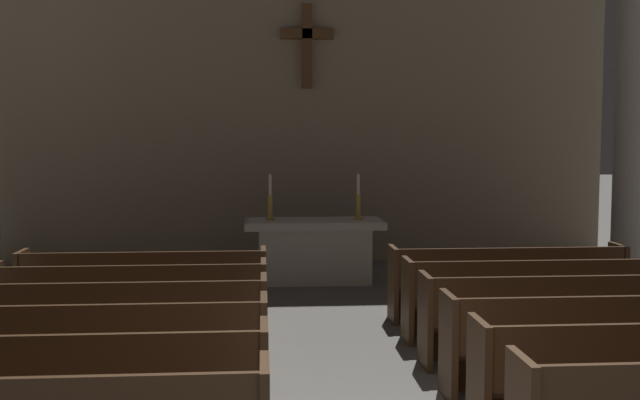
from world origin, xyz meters
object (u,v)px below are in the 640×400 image
object	(u,v)px
pew_left_row_6	(144,288)
pew_right_row_5	(534,298)
pew_left_row_5	(131,305)
pew_left_row_3	(92,354)
pew_right_row_4	(567,318)
column_right_second	(636,78)
candlestick_right	(358,205)
altar	(314,249)
pew_left_row_2	(63,392)
pew_right_row_6	(507,282)
candlestick_left	(270,205)
pew_right_row_3	(609,343)
pew_left_row_4	(114,326)

from	to	relation	value
pew_left_row_6	pew_right_row_5	size ratio (longest dim) A/B	1.00
pew_right_row_5	pew_left_row_5	bearing A→B (deg)	180.00
pew_left_row_3	pew_right_row_4	distance (m)	4.66
pew_left_row_6	pew_right_row_4	xyz separation A→B (m)	(4.56, -1.91, 0.00)
column_right_second	pew_left_row_6	bearing A→B (deg)	-161.74
pew_right_row_4	candlestick_right	xyz separation A→B (m)	(-1.58, 4.57, 0.77)
pew_right_row_4	altar	distance (m)	5.10
pew_left_row_2	pew_right_row_6	xyz separation A→B (m)	(4.56, 3.83, 0.00)
pew_right_row_6	pew_left_row_3	bearing A→B (deg)	-147.80
pew_right_row_4	pew_right_row_6	size ratio (longest dim) A/B	1.00
pew_right_row_5	candlestick_left	distance (m)	4.74
pew_left_row_6	pew_right_row_3	distance (m)	5.39
pew_right_row_5	altar	world-z (taller)	altar
pew_left_row_2	pew_right_row_4	world-z (taller)	same
candlestick_left	candlestick_right	size ratio (longest dim) A/B	1.00
pew_left_row_4	pew_right_row_3	xyz separation A→B (m)	(4.56, -0.96, 0.00)
pew_left_row_4	pew_right_row_3	distance (m)	4.66
pew_right_row_3	candlestick_right	xyz separation A→B (m)	(-1.58, 5.52, 0.77)
pew_right_row_3	candlestick_left	bearing A→B (deg)	118.34
pew_right_row_4	pew_right_row_6	world-z (taller)	same
pew_left_row_2	pew_left_row_4	xyz separation A→B (m)	(0.00, 1.91, 0.00)
pew_left_row_2	column_right_second	world-z (taller)	column_right_second
pew_left_row_3	candlestick_right	bearing A→B (deg)	61.66
pew_left_row_4	pew_left_row_5	size ratio (longest dim) A/B	1.00
pew_left_row_3	candlestick_left	xyz separation A→B (m)	(1.58, 5.52, 0.77)
altar	pew_right_row_5	bearing A→B (deg)	-57.73
pew_left_row_6	candlestick_right	world-z (taller)	candlestick_right
pew_right_row_5	candlestick_right	size ratio (longest dim) A/B	4.15
pew_left_row_6	pew_right_row_6	xyz separation A→B (m)	(4.56, 0.00, 0.00)
pew_left_row_2	altar	xyz separation A→B (m)	(2.28, 6.48, 0.06)
candlestick_left	pew_left_row_6	bearing A→B (deg)	-120.76
pew_right_row_6	candlestick_left	xyz separation A→B (m)	(-2.98, 2.65, 0.77)
pew_left_row_5	pew_left_row_6	xyz separation A→B (m)	(0.00, 0.96, 0.00)
pew_left_row_5	candlestick_right	world-z (taller)	candlestick_right
pew_left_row_6	candlestick_left	size ratio (longest dim) A/B	4.15
pew_right_row_3	pew_right_row_6	xyz separation A→B (m)	(0.00, 2.87, 0.00)
pew_right_row_4	candlestick_right	size ratio (longest dim) A/B	4.15
pew_left_row_3	pew_right_row_6	distance (m)	5.39
pew_right_row_3	column_right_second	world-z (taller)	column_right_second
pew_left_row_2	pew_left_row_4	bearing A→B (deg)	90.00
candlestick_left	pew_left_row_3	bearing A→B (deg)	-105.96
pew_left_row_4	candlestick_right	bearing A→B (deg)	56.88
pew_left_row_5	pew_right_row_3	distance (m)	4.94
column_right_second	candlestick_left	xyz separation A→B (m)	(-5.81, 0.22, -2.01)
pew_left_row_3	pew_left_row_5	size ratio (longest dim) A/B	1.00
pew_left_row_2	pew_left_row_5	distance (m)	2.87
pew_left_row_3	pew_right_row_6	xyz separation A→B (m)	(4.56, 2.87, 0.00)
pew_right_row_5	candlestick_right	bearing A→B (deg)	113.63
pew_left_row_6	pew_right_row_5	bearing A→B (deg)	-11.85
pew_left_row_3	pew_right_row_6	size ratio (longest dim) A/B	1.00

